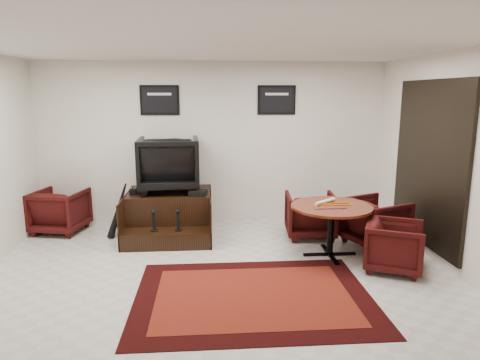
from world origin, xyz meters
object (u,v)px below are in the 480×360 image
at_px(armchair_side, 60,209).
at_px(table_chair_back, 310,213).
at_px(table_chair_window, 376,220).
at_px(shine_chair, 169,161).
at_px(meeting_table, 331,212).
at_px(shine_podium, 170,215).
at_px(table_chair_corner, 395,244).

height_order(armchair_side, table_chair_back, armchair_side).
bearing_deg(table_chair_window, armchair_side, 55.86).
height_order(armchair_side, table_chair_window, table_chair_window).
bearing_deg(table_chair_back, shine_chair, -5.61).
distance_m(meeting_table, table_chair_window, 0.92).
distance_m(armchair_side, table_chair_back, 4.11).
relative_size(shine_podium, shine_chair, 1.42).
height_order(shine_podium, table_chair_back, table_chair_back).
xyz_separation_m(shine_chair, table_chair_back, (2.26, -0.42, -0.80)).
bearing_deg(armchair_side, shine_chair, -171.51).
relative_size(table_chair_window, table_chair_corner, 1.12).
distance_m(shine_chair, table_chair_back, 2.43).
xyz_separation_m(table_chair_back, table_chair_corner, (0.77, -1.41, -0.03)).
bearing_deg(meeting_table, armchair_side, 161.65).
xyz_separation_m(shine_podium, meeting_table, (2.34, -1.12, 0.32)).
relative_size(meeting_table, table_chair_window, 1.41).
height_order(shine_chair, table_chair_corner, shine_chair).
relative_size(shine_podium, meeting_table, 1.24).
xyz_separation_m(shine_podium, table_chair_window, (3.14, -0.75, 0.08)).
bearing_deg(shine_chair, table_chair_corner, 145.81).
bearing_deg(table_chair_window, shine_podium, 53.90).
xyz_separation_m(table_chair_window, table_chair_corner, (-0.12, -0.94, -0.04)).
xyz_separation_m(armchair_side, meeting_table, (4.16, -1.38, 0.25)).
height_order(meeting_table, table_chair_window, table_chair_window).
bearing_deg(meeting_table, table_chair_corner, -39.48).
bearing_deg(shine_podium, table_chair_window, -13.41).
bearing_deg(table_chair_back, table_chair_corner, 123.59).
bearing_deg(table_chair_window, meeting_table, 92.51).
relative_size(armchair_side, table_chair_window, 0.98).
xyz_separation_m(meeting_table, table_chair_back, (-0.09, 0.85, -0.25)).
distance_m(shine_podium, table_chair_corner, 3.46).
xyz_separation_m(shine_podium, table_chair_back, (2.26, -0.28, 0.07)).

